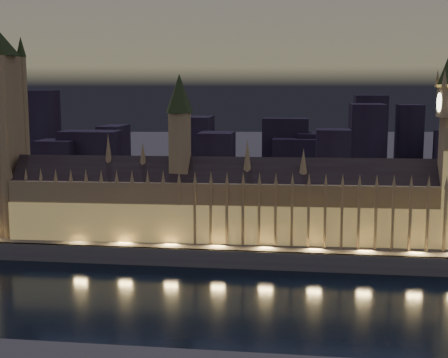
# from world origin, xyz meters

# --- Properties ---
(ground_plane) EXTENTS (2000.00, 2000.00, 0.00)m
(ground_plane) POSITION_xyz_m (0.00, 0.00, 0.00)
(ground_plane) COLOR black
(ground_plane) RESTS_ON ground
(north_bank) EXTENTS (2000.00, 960.00, 8.00)m
(north_bank) POSITION_xyz_m (0.00, 520.00, 4.00)
(north_bank) COLOR #454744
(north_bank) RESTS_ON ground
(embankment_wall) EXTENTS (2000.00, 2.50, 8.00)m
(embankment_wall) POSITION_xyz_m (0.00, 41.00, 4.00)
(embankment_wall) COLOR #4E4B55
(embankment_wall) RESTS_ON ground
(palace_of_westminster) EXTENTS (202.00, 28.23, 78.00)m
(palace_of_westminster) POSITION_xyz_m (2.15, 61.74, 26.37)
(palace_of_westminster) COLOR #8F6C4F
(palace_of_westminster) RESTS_ON north_bank
(city_backdrop) EXTENTS (472.91, 215.63, 74.59)m
(city_backdrop) POSITION_xyz_m (36.72, 245.25, 30.48)
(city_backdrop) COLOR black
(city_backdrop) RESTS_ON north_bank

